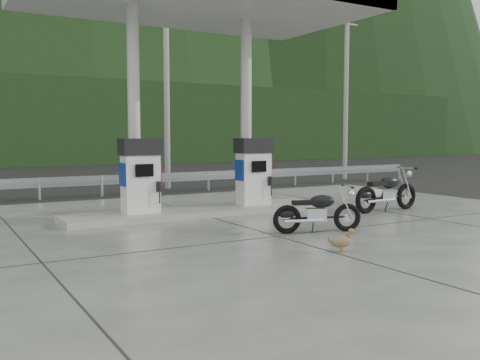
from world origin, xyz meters
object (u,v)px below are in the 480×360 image
gas_pump_left (140,176)px  motorcycle_left (317,212)px  gas_pump_right (254,171)px  motorcycle_right (387,192)px  duck (341,242)px

gas_pump_left → motorcycle_left: bearing=-54.0°
gas_pump_right → motorcycle_right: gas_pump_right is taller
gas_pump_right → gas_pump_left: bearing=180.0°
gas_pump_right → duck: (-1.46, -5.25, -0.88)m
gas_pump_left → duck: size_ratio=3.75×
gas_pump_left → duck: (1.74, -5.25, -0.88)m
gas_pump_right → duck: 5.52m
gas_pump_left → motorcycle_right: size_ratio=0.84×
motorcycle_left → duck: 1.91m
gas_pump_right → motorcycle_left: (-0.62, -3.55, -0.63)m
gas_pump_right → duck: bearing=-105.5°
motorcycle_left → motorcycle_right: bearing=42.5°
gas_pump_right → motorcycle_left: size_ratio=1.01×
gas_pump_right → motorcycle_right: (2.98, -1.98, -0.54)m
motorcycle_right → duck: (-4.44, -3.28, -0.33)m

